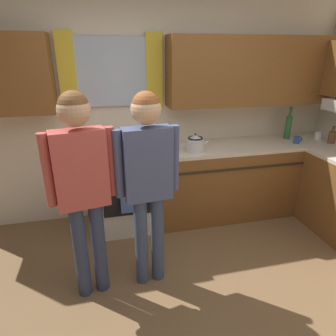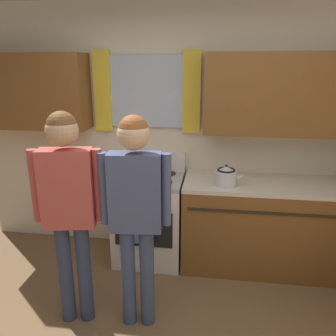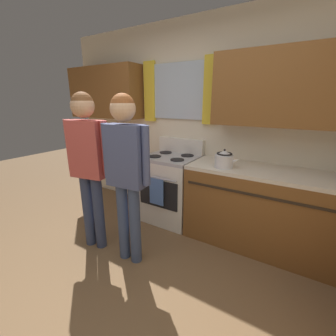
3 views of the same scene
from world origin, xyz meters
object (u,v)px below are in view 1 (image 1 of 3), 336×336
at_px(adult_left, 82,177).
at_px(adult_in_plaid, 148,172).
at_px(bottle_wine_green, 288,127).
at_px(stovetop_kettle, 195,143).
at_px(mug_cobalt_blue, 297,140).
at_px(stove_oven, 127,188).
at_px(mug_ceramic_white, 319,135).
at_px(bottle_squat_brown, 332,137).

height_order(adult_left, adult_in_plaid, adult_left).
height_order(bottle_wine_green, stovetop_kettle, bottle_wine_green).
distance_m(mug_cobalt_blue, adult_in_plaid, 2.15).
height_order(stove_oven, stovetop_kettle, stovetop_kettle).
height_order(bottle_wine_green, mug_ceramic_white, bottle_wine_green).
bearing_deg(adult_left, bottle_wine_green, 23.93).
bearing_deg(adult_left, mug_cobalt_blue, 19.75).
bearing_deg(adult_in_plaid, bottle_wine_green, 28.47).
xyz_separation_m(bottle_squat_brown, adult_left, (-2.87, -0.79, 0.09)).
xyz_separation_m(bottle_wine_green, mug_cobalt_blue, (-0.00, -0.21, -0.11)).
xyz_separation_m(mug_cobalt_blue, adult_in_plaid, (-1.96, -0.86, 0.11)).
relative_size(mug_cobalt_blue, stovetop_kettle, 0.42).
distance_m(bottle_squat_brown, mug_cobalt_blue, 0.42).
bearing_deg(bottle_wine_green, stove_oven, -177.42).
bearing_deg(mug_ceramic_white, stovetop_kettle, -175.87).
xyz_separation_m(bottle_squat_brown, adult_in_plaid, (-2.37, -0.77, 0.07)).
xyz_separation_m(bottle_wine_green, adult_left, (-2.47, -1.09, 0.01)).
distance_m(bottle_wine_green, adult_left, 2.70).
distance_m(adult_left, adult_in_plaid, 0.50).
relative_size(mug_ceramic_white, mug_cobalt_blue, 1.09).
relative_size(stove_oven, adult_in_plaid, 0.66).
height_order(stovetop_kettle, adult_left, adult_left).
xyz_separation_m(mug_ceramic_white, adult_left, (-2.84, -0.98, 0.12)).
bearing_deg(adult_left, stove_oven, 67.93).
distance_m(mug_ceramic_white, mug_cobalt_blue, 0.39).
height_order(mug_ceramic_white, mug_cobalt_blue, mug_ceramic_white).
bearing_deg(stovetop_kettle, stove_oven, 169.21).
bearing_deg(adult_in_plaid, stovetop_kettle, 51.18).
xyz_separation_m(bottle_squat_brown, mug_cobalt_blue, (-0.41, 0.09, -0.03)).
relative_size(bottle_squat_brown, adult_left, 0.12).
bearing_deg(bottle_squat_brown, adult_in_plaid, -162.08).
bearing_deg(mug_cobalt_blue, adult_left, -160.25).
relative_size(bottle_wine_green, adult_left, 0.23).
relative_size(stove_oven, adult_left, 0.65).
bearing_deg(mug_ceramic_white, bottle_wine_green, 162.61).
xyz_separation_m(bottle_wine_green, adult_in_plaid, (-1.97, -1.07, -0.00)).
xyz_separation_m(mug_ceramic_white, mug_cobalt_blue, (-0.38, -0.09, -0.00)).
relative_size(bottle_squat_brown, adult_in_plaid, 0.12).
relative_size(stove_oven, mug_cobalt_blue, 9.58).
relative_size(bottle_squat_brown, bottle_wine_green, 0.52).
xyz_separation_m(stove_oven, bottle_wine_green, (2.06, 0.09, 0.58)).
xyz_separation_m(stovetop_kettle, adult_in_plaid, (-0.67, -0.83, 0.06)).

